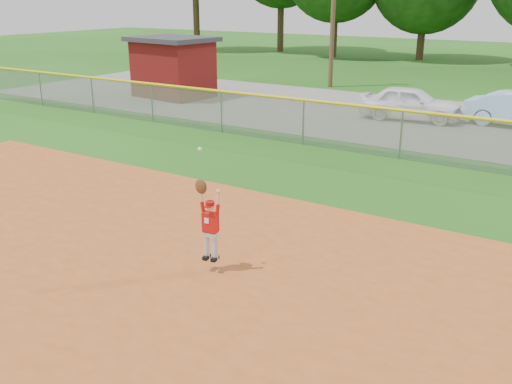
# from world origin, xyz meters

# --- Properties ---
(ground) EXTENTS (120.00, 120.00, 0.00)m
(ground) POSITION_xyz_m (0.00, 0.00, 0.00)
(ground) COLOR #1F5513
(ground) RESTS_ON ground
(parking_strip) EXTENTS (44.00, 10.00, 0.03)m
(parking_strip) POSITION_xyz_m (0.00, 16.00, 0.01)
(parking_strip) COLOR slate
(parking_strip) RESTS_ON ground
(car_white_a) EXTENTS (4.07, 2.04, 1.33)m
(car_white_a) POSITION_xyz_m (-1.54, 15.70, 0.70)
(car_white_a) COLOR white
(car_white_a) RESTS_ON parking_strip
(utility_shed) EXTENTS (4.15, 3.40, 2.87)m
(utility_shed) POSITION_xyz_m (-13.05, 14.93, 1.46)
(utility_shed) COLOR #550D0C
(utility_shed) RESTS_ON ground
(outfield_fence) EXTENTS (40.06, 0.10, 1.55)m
(outfield_fence) POSITION_xyz_m (0.00, 10.00, 0.88)
(outfield_fence) COLOR gray
(outfield_fence) RESTS_ON ground
(ballplayer) EXTENTS (0.50, 0.23, 2.06)m
(ballplayer) POSITION_xyz_m (-0.38, 0.85, 1.01)
(ballplayer) COLOR silver
(ballplayer) RESTS_ON ground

